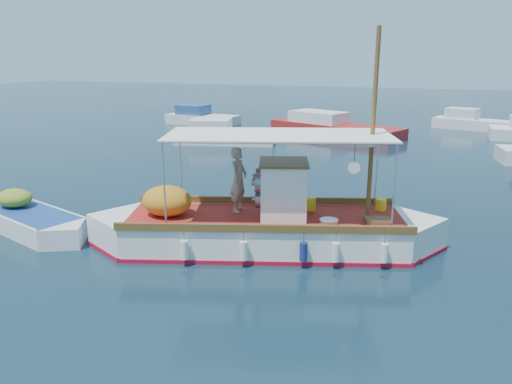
% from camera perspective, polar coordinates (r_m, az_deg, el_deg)
% --- Properties ---
extents(ground, '(160.00, 160.00, 0.00)m').
position_cam_1_polar(ground, '(15.11, 2.33, -6.79)').
color(ground, black).
rests_on(ground, ground).
extents(fishing_caique, '(10.46, 5.27, 6.69)m').
position_cam_1_polar(fishing_caique, '(15.22, 0.77, -4.22)').
color(fishing_caique, white).
rests_on(fishing_caique, ground).
extents(dinghy, '(5.73, 2.99, 1.47)m').
position_cam_1_polar(dinghy, '(18.55, -24.69, -2.96)').
color(dinghy, white).
rests_on(dinghy, ground).
extents(bg_boat_nw, '(6.90, 3.89, 1.80)m').
position_cam_1_polar(bg_boat_nw, '(33.42, -3.90, 6.41)').
color(bg_boat_nw, silver).
rests_on(bg_boat_nw, ground).
extents(bg_boat_n, '(10.49, 6.52, 1.80)m').
position_cam_1_polar(bg_boat_n, '(37.68, 8.63, 7.30)').
color(bg_boat_n, '#A41D1B').
rests_on(bg_boat_n, ground).
extents(bg_boat_far_w, '(6.33, 2.83, 1.80)m').
position_cam_1_polar(bg_boat_far_w, '(43.04, -6.34, 8.37)').
color(bg_boat_far_w, silver).
rests_on(bg_boat_far_w, ground).
extents(bg_boat_far_n, '(6.23, 3.72, 1.80)m').
position_cam_1_polar(bg_boat_far_n, '(43.32, 23.31, 7.26)').
color(bg_boat_far_n, silver).
rests_on(bg_boat_far_n, ground).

